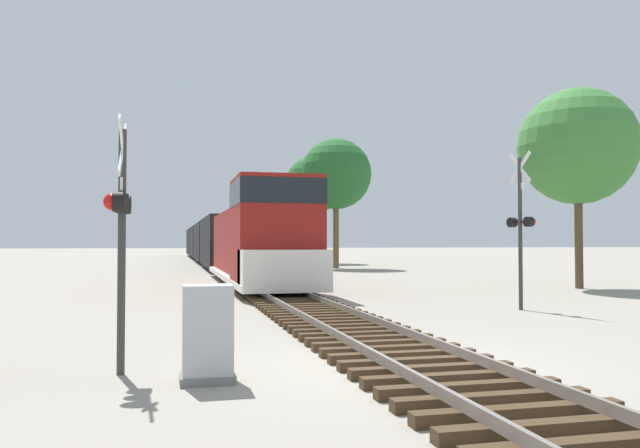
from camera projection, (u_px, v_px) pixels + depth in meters
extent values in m
plane|color=gray|center=(410.00, 364.00, 10.23)|extent=(400.00, 400.00, 0.00)
cube|color=#42301E|center=(589.00, 447.00, 5.86)|extent=(2.60, 0.22, 0.16)
cube|color=#42301E|center=(551.00, 429.00, 6.44)|extent=(2.60, 0.22, 0.16)
cube|color=#42301E|center=(519.00, 413.00, 7.02)|extent=(2.60, 0.22, 0.16)
cube|color=#42301E|center=(492.00, 400.00, 7.61)|extent=(2.60, 0.22, 0.16)
cube|color=#42301E|center=(469.00, 389.00, 8.19)|extent=(2.60, 0.22, 0.16)
cube|color=#42301E|center=(449.00, 379.00, 8.77)|extent=(2.60, 0.22, 0.16)
cube|color=#42301E|center=(432.00, 370.00, 9.35)|extent=(2.60, 0.22, 0.16)
cube|color=#42301E|center=(417.00, 363.00, 9.94)|extent=(2.60, 0.22, 0.16)
cube|color=#42301E|center=(403.00, 356.00, 10.52)|extent=(2.60, 0.22, 0.16)
cube|color=#42301E|center=(391.00, 350.00, 11.10)|extent=(2.60, 0.22, 0.16)
cube|color=#42301E|center=(380.00, 345.00, 11.69)|extent=(2.60, 0.22, 0.16)
cube|color=#42301E|center=(370.00, 340.00, 12.27)|extent=(2.60, 0.22, 0.16)
cube|color=#42301E|center=(361.00, 335.00, 12.85)|extent=(2.60, 0.22, 0.16)
cube|color=#42301E|center=(352.00, 331.00, 13.44)|extent=(2.60, 0.22, 0.16)
cube|color=#42301E|center=(345.00, 328.00, 14.02)|extent=(2.60, 0.22, 0.16)
cube|color=#42301E|center=(338.00, 324.00, 14.60)|extent=(2.60, 0.22, 0.16)
cube|color=#42301E|center=(331.00, 321.00, 15.18)|extent=(2.60, 0.22, 0.16)
cube|color=#42301E|center=(325.00, 318.00, 15.77)|extent=(2.60, 0.22, 0.16)
cube|color=#42301E|center=(320.00, 315.00, 16.35)|extent=(2.60, 0.22, 0.16)
cube|color=#42301E|center=(315.00, 313.00, 16.93)|extent=(2.60, 0.22, 0.16)
cube|color=#42301E|center=(310.00, 311.00, 17.52)|extent=(2.60, 0.22, 0.16)
cube|color=#42301E|center=(305.00, 308.00, 18.10)|extent=(2.60, 0.22, 0.16)
cube|color=#42301E|center=(301.00, 306.00, 18.68)|extent=(2.60, 0.22, 0.16)
cube|color=#42301E|center=(297.00, 304.00, 19.27)|extent=(2.60, 0.22, 0.16)
cube|color=#42301E|center=(293.00, 303.00, 19.85)|extent=(2.60, 0.22, 0.16)
cube|color=#42301E|center=(290.00, 301.00, 20.43)|extent=(2.60, 0.22, 0.16)
cube|color=#42301E|center=(287.00, 299.00, 21.01)|extent=(2.60, 0.22, 0.16)
cube|color=#42301E|center=(283.00, 298.00, 21.60)|extent=(2.60, 0.22, 0.16)
cube|color=#42301E|center=(280.00, 296.00, 22.18)|extent=(2.60, 0.22, 0.16)
cube|color=#42301E|center=(278.00, 295.00, 22.76)|extent=(2.60, 0.22, 0.16)
cube|color=#42301E|center=(275.00, 293.00, 23.35)|extent=(2.60, 0.22, 0.16)
cube|color=#42301E|center=(272.00, 292.00, 23.93)|extent=(2.60, 0.22, 0.16)
cube|color=#42301E|center=(270.00, 291.00, 24.51)|extent=(2.60, 0.22, 0.16)
cube|color=#42301E|center=(268.00, 290.00, 25.10)|extent=(2.60, 0.22, 0.16)
cube|color=#42301E|center=(265.00, 289.00, 25.68)|extent=(2.60, 0.22, 0.16)
cube|color=#42301E|center=(263.00, 288.00, 26.26)|extent=(2.60, 0.22, 0.16)
cube|color=#42301E|center=(261.00, 287.00, 26.84)|extent=(2.60, 0.22, 0.16)
cube|color=#42301E|center=(259.00, 286.00, 27.43)|extent=(2.60, 0.22, 0.16)
cube|color=#42301E|center=(257.00, 285.00, 28.01)|extent=(2.60, 0.22, 0.16)
cube|color=#42301E|center=(256.00, 284.00, 28.59)|extent=(2.60, 0.22, 0.16)
cube|color=#42301E|center=(254.00, 283.00, 29.18)|extent=(2.60, 0.22, 0.16)
cube|color=slate|center=(368.00, 352.00, 10.06)|extent=(0.07, 160.00, 0.15)
cube|color=slate|center=(450.00, 348.00, 10.40)|extent=(0.07, 160.00, 0.15)
cube|color=maroon|center=(248.00, 244.00, 31.60)|extent=(2.59, 12.12, 3.20)
cube|color=maroon|center=(275.00, 233.00, 23.37)|extent=(3.04, 3.81, 4.10)
cube|color=black|center=(275.00, 194.00, 23.41)|extent=(3.07, 3.85, 0.90)
cube|color=white|center=(284.00, 270.00, 21.48)|extent=(3.04, 1.73, 1.44)
cube|color=white|center=(254.00, 276.00, 29.03)|extent=(3.10, 16.96, 0.24)
cube|color=black|center=(274.00, 282.00, 23.57)|extent=(1.58, 2.20, 1.00)
cube|color=black|center=(241.00, 269.00, 34.50)|extent=(1.58, 2.20, 1.00)
cube|color=black|center=(224.00, 242.00, 45.14)|extent=(2.89, 13.18, 3.47)
cube|color=black|center=(230.00, 266.00, 40.93)|extent=(1.58, 2.20, 0.90)
cube|color=black|center=(220.00, 262.00, 49.26)|extent=(1.58, 2.20, 0.90)
cube|color=black|center=(211.00, 242.00, 59.20)|extent=(2.89, 13.18, 3.47)
cube|color=black|center=(214.00, 260.00, 54.99)|extent=(1.58, 2.20, 0.90)
cube|color=black|center=(209.00, 257.00, 63.31)|extent=(1.58, 2.20, 0.90)
cube|color=black|center=(203.00, 242.00, 73.25)|extent=(2.89, 13.18, 3.47)
cube|color=black|center=(205.00, 256.00, 69.04)|extent=(1.58, 2.20, 0.90)
cube|color=black|center=(202.00, 255.00, 77.37)|extent=(1.58, 2.20, 0.90)
cube|color=black|center=(198.00, 242.00, 87.31)|extent=(2.89, 13.18, 3.47)
cube|color=black|center=(199.00, 254.00, 83.10)|extent=(1.58, 2.20, 0.90)
cube|color=black|center=(197.00, 253.00, 91.42)|extent=(1.58, 2.20, 0.90)
cylinder|color=#333333|center=(122.00, 251.00, 9.48)|extent=(0.12, 0.12, 3.74)
cube|color=white|center=(123.00, 149.00, 9.53)|extent=(0.07, 0.93, 0.93)
cube|color=white|center=(123.00, 149.00, 9.53)|extent=(0.07, 0.93, 0.93)
cube|color=black|center=(122.00, 203.00, 9.51)|extent=(0.09, 0.86, 0.06)
cylinder|color=black|center=(125.00, 205.00, 9.85)|extent=(0.19, 0.31, 0.30)
sphere|color=red|center=(118.00, 205.00, 9.83)|extent=(0.26, 0.26, 0.26)
cylinder|color=black|center=(122.00, 203.00, 9.51)|extent=(0.19, 0.31, 0.30)
sphere|color=red|center=(115.00, 203.00, 9.49)|extent=(0.26, 0.26, 0.26)
cylinder|color=black|center=(119.00, 202.00, 9.16)|extent=(0.19, 0.31, 0.30)
sphere|color=red|center=(112.00, 202.00, 9.14)|extent=(0.26, 0.26, 0.26)
cube|color=white|center=(122.00, 185.00, 9.51)|extent=(0.04, 0.32, 0.20)
cylinder|color=#333333|center=(520.00, 234.00, 18.47)|extent=(0.12, 0.12, 4.52)
cube|color=white|center=(520.00, 168.00, 18.53)|extent=(0.20, 0.92, 0.93)
cube|color=white|center=(520.00, 168.00, 18.53)|extent=(0.20, 0.92, 0.93)
cube|color=black|center=(520.00, 222.00, 18.48)|extent=(0.22, 0.86, 0.06)
cylinder|color=black|center=(529.00, 222.00, 18.16)|extent=(0.23, 0.33, 0.30)
sphere|color=red|center=(531.00, 222.00, 18.20)|extent=(0.26, 0.26, 0.26)
cylinder|color=black|center=(512.00, 222.00, 18.80)|extent=(0.23, 0.33, 0.30)
sphere|color=red|center=(515.00, 222.00, 18.84)|extent=(0.26, 0.26, 0.26)
cube|color=white|center=(520.00, 186.00, 18.51)|extent=(0.09, 0.32, 0.20)
cube|color=slate|center=(207.00, 378.00, 8.93)|extent=(0.78, 0.63, 0.12)
cube|color=#BCBCBF|center=(207.00, 329.00, 8.95)|extent=(0.71, 0.57, 1.27)
cylinder|color=brown|center=(579.00, 235.00, 27.01)|extent=(0.34, 0.34, 4.66)
sphere|color=#3D7F38|center=(578.00, 146.00, 27.12)|extent=(5.07, 5.07, 5.07)
cylinder|color=brown|center=(336.00, 232.00, 47.81)|extent=(0.45, 0.45, 5.62)
sphere|color=#236028|center=(336.00, 174.00, 47.94)|extent=(5.46, 5.46, 5.46)
cylinder|color=brown|center=(314.00, 232.00, 59.22)|extent=(0.47, 0.47, 5.84)
sphere|color=#236028|center=(314.00, 185.00, 59.35)|extent=(5.49, 5.49, 5.49)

